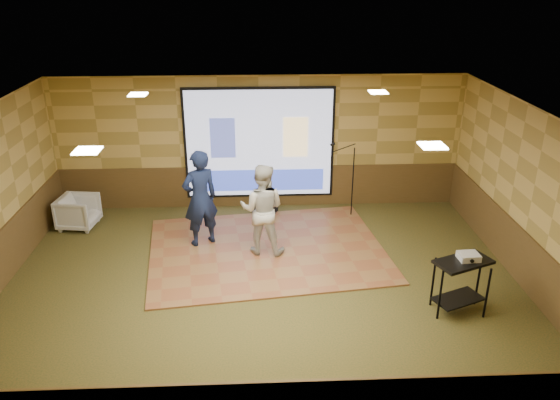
{
  "coord_description": "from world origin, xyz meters",
  "views": [
    {
      "loc": [
        -0.09,
        -8.15,
        5.08
      ],
      "look_at": [
        0.33,
        0.72,
        1.3
      ],
      "focal_mm": 35.0,
      "sensor_mm": 36.0,
      "label": 1
    }
  ],
  "objects_px": {
    "player_right": "(262,209)",
    "projector": "(469,256)",
    "dance_floor": "(267,249)",
    "player_left": "(200,198)",
    "av_table": "(461,277)",
    "banquet_chair": "(78,212)",
    "duffel_bag": "(265,207)",
    "mic_stand": "(349,195)",
    "projector_screen": "(259,145)"
  },
  "relations": [
    {
      "from": "mic_stand",
      "to": "projector_screen",
      "type": "bearing_deg",
      "value": -177.31
    },
    {
      "from": "duffel_bag",
      "to": "mic_stand",
      "type": "bearing_deg",
      "value": -7.34
    },
    {
      "from": "projector_screen",
      "to": "mic_stand",
      "type": "distance_m",
      "value": 2.28
    },
    {
      "from": "av_table",
      "to": "projector",
      "type": "bearing_deg",
      "value": 21.41
    },
    {
      "from": "dance_floor",
      "to": "player_right",
      "type": "xyz_separation_m",
      "value": [
        -0.08,
        -0.09,
        0.9
      ]
    },
    {
      "from": "dance_floor",
      "to": "player_right",
      "type": "bearing_deg",
      "value": -133.48
    },
    {
      "from": "projector",
      "to": "mic_stand",
      "type": "xyz_separation_m",
      "value": [
        -1.23,
        3.68,
        -0.48
      ]
    },
    {
      "from": "player_right",
      "to": "av_table",
      "type": "height_order",
      "value": "player_right"
    },
    {
      "from": "mic_stand",
      "to": "duffel_bag",
      "type": "distance_m",
      "value": 1.89
    },
    {
      "from": "banquet_chair",
      "to": "projector",
      "type": "bearing_deg",
      "value": -108.14
    },
    {
      "from": "dance_floor",
      "to": "duffel_bag",
      "type": "height_order",
      "value": "duffel_bag"
    },
    {
      "from": "banquet_chair",
      "to": "player_left",
      "type": "bearing_deg",
      "value": -101.48
    },
    {
      "from": "dance_floor",
      "to": "projector_screen",
      "type": "bearing_deg",
      "value": 92.7
    },
    {
      "from": "player_right",
      "to": "projector_screen",
      "type": "bearing_deg",
      "value": -78.4
    },
    {
      "from": "player_left",
      "to": "player_right",
      "type": "xyz_separation_m",
      "value": [
        1.19,
        -0.4,
        -0.08
      ]
    },
    {
      "from": "player_right",
      "to": "mic_stand",
      "type": "bearing_deg",
      "value": -129.04
    },
    {
      "from": "mic_stand",
      "to": "duffel_bag",
      "type": "height_order",
      "value": "mic_stand"
    },
    {
      "from": "projector_screen",
      "to": "mic_stand",
      "type": "xyz_separation_m",
      "value": [
        1.95,
        -0.64,
        -0.98
      ]
    },
    {
      "from": "dance_floor",
      "to": "duffel_bag",
      "type": "bearing_deg",
      "value": 89.78
    },
    {
      "from": "projector_screen",
      "to": "banquet_chair",
      "type": "relative_size",
      "value": 4.38
    },
    {
      "from": "banquet_chair",
      "to": "duffel_bag",
      "type": "distance_m",
      "value": 3.99
    },
    {
      "from": "player_right",
      "to": "duffel_bag",
      "type": "height_order",
      "value": "player_right"
    },
    {
      "from": "player_left",
      "to": "player_right",
      "type": "height_order",
      "value": "player_left"
    },
    {
      "from": "player_left",
      "to": "duffel_bag",
      "type": "distance_m",
      "value": 2.11
    },
    {
      "from": "av_table",
      "to": "projector",
      "type": "height_order",
      "value": "projector"
    },
    {
      "from": "dance_floor",
      "to": "projector",
      "type": "distance_m",
      "value": 3.88
    },
    {
      "from": "mic_stand",
      "to": "banquet_chair",
      "type": "height_order",
      "value": "mic_stand"
    },
    {
      "from": "player_right",
      "to": "duffel_bag",
      "type": "relative_size",
      "value": 3.53
    },
    {
      "from": "dance_floor",
      "to": "mic_stand",
      "type": "bearing_deg",
      "value": 39.45
    },
    {
      "from": "dance_floor",
      "to": "duffel_bag",
      "type": "relative_size",
      "value": 8.95
    },
    {
      "from": "dance_floor",
      "to": "projector",
      "type": "bearing_deg",
      "value": -35.08
    },
    {
      "from": "player_right",
      "to": "mic_stand",
      "type": "distance_m",
      "value": 2.55
    },
    {
      "from": "dance_floor",
      "to": "player_left",
      "type": "relative_size",
      "value": 2.32
    },
    {
      "from": "banquet_chair",
      "to": "duffel_bag",
      "type": "xyz_separation_m",
      "value": [
        3.95,
        0.52,
        -0.19
      ]
    },
    {
      "from": "dance_floor",
      "to": "player_right",
      "type": "distance_m",
      "value": 0.91
    },
    {
      "from": "av_table",
      "to": "projector_screen",
      "type": "bearing_deg",
      "value": 125.4
    },
    {
      "from": "player_right",
      "to": "projector",
      "type": "height_order",
      "value": "player_right"
    },
    {
      "from": "dance_floor",
      "to": "av_table",
      "type": "bearing_deg",
      "value": -36.22
    },
    {
      "from": "player_left",
      "to": "player_right",
      "type": "relative_size",
      "value": 1.09
    },
    {
      "from": "duffel_bag",
      "to": "player_left",
      "type": "bearing_deg",
      "value": -131.34
    },
    {
      "from": "player_left",
      "to": "av_table",
      "type": "height_order",
      "value": "player_left"
    },
    {
      "from": "player_right",
      "to": "projector",
      "type": "bearing_deg",
      "value": 157.93
    },
    {
      "from": "mic_stand",
      "to": "banquet_chair",
      "type": "relative_size",
      "value": 2.25
    },
    {
      "from": "projector_screen",
      "to": "mic_stand",
      "type": "relative_size",
      "value": 1.95
    },
    {
      "from": "av_table",
      "to": "banquet_chair",
      "type": "relative_size",
      "value": 1.22
    },
    {
      "from": "av_table",
      "to": "mic_stand",
      "type": "xyz_separation_m",
      "value": [
        -1.14,
        3.72,
        -0.14
      ]
    },
    {
      "from": "player_left",
      "to": "projector",
      "type": "relative_size",
      "value": 6.23
    },
    {
      "from": "player_left",
      "to": "duffel_bag",
      "type": "relative_size",
      "value": 3.85
    },
    {
      "from": "duffel_bag",
      "to": "projector",
      "type": "bearing_deg",
      "value": -51.94
    },
    {
      "from": "dance_floor",
      "to": "banquet_chair",
      "type": "distance_m",
      "value": 4.15
    }
  ]
}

